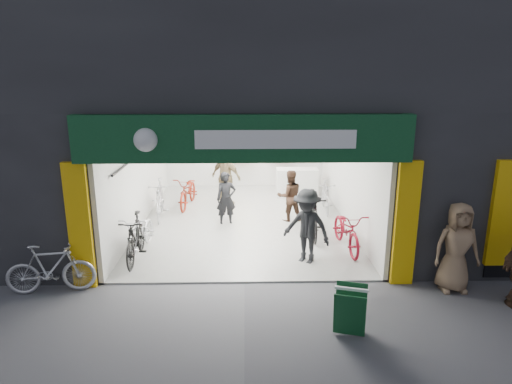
{
  "coord_description": "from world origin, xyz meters",
  "views": [
    {
      "loc": [
        0.04,
        -8.64,
        4.34
      ],
      "look_at": [
        0.27,
        1.5,
        1.56
      ],
      "focal_mm": 32.0,
      "sensor_mm": 36.0,
      "label": 1
    }
  ],
  "objects_px": {
    "bike_right_front": "(313,215)",
    "sandwich_board": "(350,309)",
    "bike_left_front": "(141,233)",
    "parked_bike": "(50,269)",
    "pedestrian_near": "(457,247)"
  },
  "relations": [
    {
      "from": "sandwich_board",
      "to": "bike_left_front",
      "type": "bearing_deg",
      "value": 156.16
    },
    {
      "from": "parked_bike",
      "to": "pedestrian_near",
      "type": "relative_size",
      "value": 0.93
    },
    {
      "from": "bike_right_front",
      "to": "pedestrian_near",
      "type": "height_order",
      "value": "pedestrian_near"
    },
    {
      "from": "parked_bike",
      "to": "pedestrian_near",
      "type": "height_order",
      "value": "pedestrian_near"
    },
    {
      "from": "bike_right_front",
      "to": "bike_left_front",
      "type": "bearing_deg",
      "value": -164.58
    },
    {
      "from": "bike_left_front",
      "to": "parked_bike",
      "type": "relative_size",
      "value": 1.09
    },
    {
      "from": "bike_left_front",
      "to": "pedestrian_near",
      "type": "distance_m",
      "value": 7.02
    },
    {
      "from": "parked_bike",
      "to": "pedestrian_near",
      "type": "xyz_separation_m",
      "value": [
        8.01,
        -0.07,
        0.4
      ]
    },
    {
      "from": "bike_right_front",
      "to": "pedestrian_near",
      "type": "bearing_deg",
      "value": -50.06
    },
    {
      "from": "bike_right_front",
      "to": "sandwich_board",
      "type": "bearing_deg",
      "value": -88.11
    },
    {
      "from": "sandwich_board",
      "to": "pedestrian_near",
      "type": "bearing_deg",
      "value": 48.18
    },
    {
      "from": "bike_left_front",
      "to": "bike_right_front",
      "type": "distance_m",
      "value": 4.42
    },
    {
      "from": "bike_left_front",
      "to": "bike_right_front",
      "type": "relative_size",
      "value": 0.94
    },
    {
      "from": "sandwich_board",
      "to": "bike_right_front",
      "type": "bearing_deg",
      "value": 105.92
    },
    {
      "from": "bike_left_front",
      "to": "parked_bike",
      "type": "height_order",
      "value": "parked_bike"
    }
  ]
}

